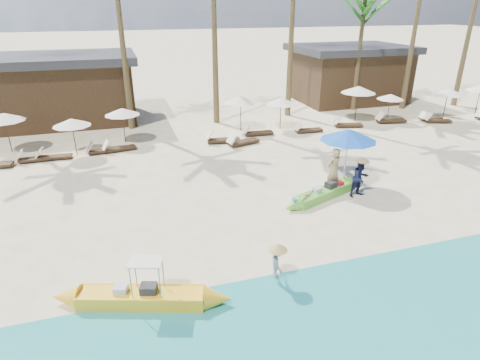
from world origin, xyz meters
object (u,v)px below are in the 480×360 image
object	(u,v)px
yellow_canoe	(142,297)
blue_umbrella	(349,135)
green_canoe	(324,193)
tourist	(333,171)

from	to	relation	value
yellow_canoe	blue_umbrella	size ratio (longest dim) A/B	2.03
yellow_canoe	blue_umbrella	distance (m)	10.61
green_canoe	blue_umbrella	distance (m)	2.67
blue_umbrella	tourist	bearing A→B (deg)	-150.95
tourist	blue_umbrella	bearing A→B (deg)	-168.86
yellow_canoe	tourist	xyz separation A→B (m)	(8.20, 4.71, 0.74)
green_canoe	tourist	bearing A→B (deg)	14.99
tourist	green_canoe	bearing A→B (deg)	17.65
yellow_canoe	blue_umbrella	bearing A→B (deg)	47.84
tourist	blue_umbrella	size ratio (longest dim) A/B	0.77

